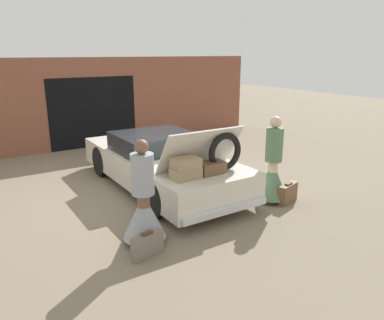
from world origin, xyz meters
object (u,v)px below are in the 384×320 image
object	(u,v)px
car	(161,162)
person_left	(144,207)
suitcase_beside_left_person	(147,245)
suitcase_beside_right_person	(288,193)
person_right	(273,172)

from	to	relation	value
car	person_left	distance (m)	2.61
suitcase_beside_left_person	suitcase_beside_right_person	world-z (taller)	suitcase_beside_right_person
suitcase_beside_left_person	car	bearing A→B (deg)	57.77
person_left	person_right	bearing A→B (deg)	84.94
person_right	suitcase_beside_right_person	distance (m)	0.54
car	person_left	xyz separation A→B (m)	(-1.47, -2.15, 0.04)
suitcase_beside_left_person	suitcase_beside_right_person	xyz separation A→B (m)	(3.32, 0.34, 0.01)
car	person_left	world-z (taller)	person_left
suitcase_beside_left_person	person_right	bearing A→B (deg)	10.70
person_right	person_left	bearing A→B (deg)	104.19
car	suitcase_beside_right_person	world-z (taller)	car
person_right	suitcase_beside_left_person	distance (m)	3.19
person_left	suitcase_beside_left_person	size ratio (longest dim) A/B	3.10
person_right	suitcase_beside_right_person	xyz separation A→B (m)	(0.21, -0.25, -0.43)
person_left	suitcase_beside_right_person	size ratio (longest dim) A/B	2.96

